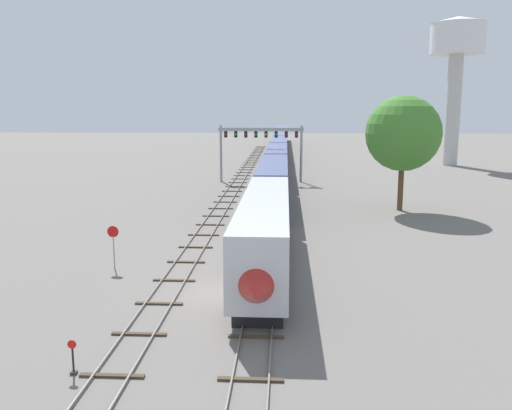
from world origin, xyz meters
TOP-DOWN VIEW (x-y plane):
  - ground_plane at (0.00, 0.00)m, footprint 400.00×400.00m
  - track_main at (2.00, 60.00)m, footprint 2.60×200.00m
  - track_near at (-3.50, 40.00)m, footprint 2.60×160.00m
  - passenger_train at (2.00, 72.39)m, footprint 3.04×157.05m
  - signal_gantry at (-0.25, 47.41)m, footprint 12.10×0.49m
  - water_tower at (33.71, 71.98)m, footprint 9.66×9.66m
  - switch_stand at (-5.10, -9.86)m, footprint 0.36×0.24m
  - stop_sign at (-8.00, 4.44)m, footprint 0.76×0.08m
  - trackside_tree_left at (15.19, 26.34)m, footprint 7.66×7.66m

SIDE VIEW (x-z plane):
  - ground_plane at x=0.00m, z-range 0.00..0.00m
  - track_main at x=2.00m, z-range -0.01..0.15m
  - track_near at x=-3.50m, z-range -0.01..0.15m
  - switch_stand at x=-5.10m, z-range -0.21..1.25m
  - stop_sign at x=-8.00m, z-range 0.43..3.31m
  - passenger_train at x=2.00m, z-range 0.21..5.01m
  - signal_gantry at x=-0.25m, z-range 1.97..10.06m
  - trackside_tree_left at x=15.19m, z-range 2.04..13.82m
  - water_tower at x=33.71m, z-range 7.53..34.04m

